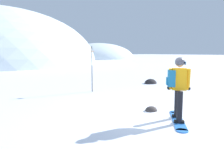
{
  "coord_description": "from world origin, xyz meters",
  "views": [
    {
      "loc": [
        -4.46,
        -4.0,
        1.84
      ],
      "look_at": [
        0.06,
        2.51,
        1.0
      ],
      "focal_mm": 33.64,
      "sensor_mm": 36.0,
      "label": 1
    }
  ],
  "objects_px": {
    "rock_mid": "(151,83)",
    "rock_small": "(151,111)",
    "piste_marker_near": "(92,66)",
    "snowboarder_main": "(178,87)"
  },
  "relations": [
    {
      "from": "rock_small",
      "to": "rock_mid",
      "type": "bearing_deg",
      "value": 45.05
    },
    {
      "from": "piste_marker_near",
      "to": "snowboarder_main",
      "type": "bearing_deg",
      "value": -92.31
    },
    {
      "from": "rock_mid",
      "to": "rock_small",
      "type": "bearing_deg",
      "value": -134.95
    },
    {
      "from": "rock_mid",
      "to": "rock_small",
      "type": "distance_m",
      "value": 5.95
    },
    {
      "from": "piste_marker_near",
      "to": "rock_small",
      "type": "bearing_deg",
      "value": -91.12
    },
    {
      "from": "rock_mid",
      "to": "rock_small",
      "type": "xyz_separation_m",
      "value": [
        -4.21,
        -4.21,
        0.0
      ]
    },
    {
      "from": "rock_small",
      "to": "piste_marker_near",
      "type": "bearing_deg",
      "value": 88.88
    },
    {
      "from": "snowboarder_main",
      "to": "piste_marker_near",
      "type": "height_order",
      "value": "piste_marker_near"
    },
    {
      "from": "snowboarder_main",
      "to": "rock_mid",
      "type": "height_order",
      "value": "snowboarder_main"
    },
    {
      "from": "piste_marker_near",
      "to": "rock_mid",
      "type": "relative_size",
      "value": 2.76
    }
  ]
}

